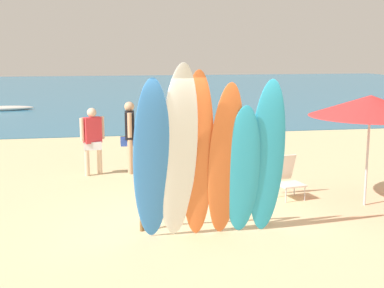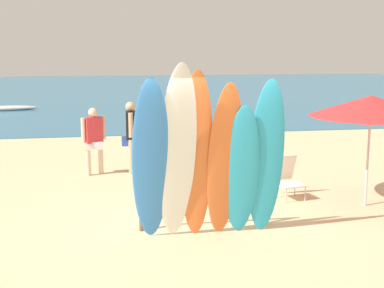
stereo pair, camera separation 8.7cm
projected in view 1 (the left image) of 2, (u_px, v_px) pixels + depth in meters
ground at (139, 118)px, 22.13m from camera, size 60.00×60.00×0.00m
ocean_water at (122, 90)px, 37.04m from camera, size 60.00×40.00×0.02m
surfboard_rack at (204, 199)px, 8.49m from camera, size 2.17×0.07×0.65m
surfboard_blue_0 at (152, 162)px, 7.63m from camera, size 0.58×0.75×2.53m
surfboard_white_1 at (178, 154)px, 7.68m from camera, size 0.64×0.79×2.73m
surfboard_orange_2 at (197, 156)px, 7.83m from camera, size 0.53×0.54×2.62m
surfboard_orange_3 at (225, 161)px, 7.91m from camera, size 0.58×0.59×2.44m
surfboard_teal_4 at (243, 171)px, 8.01m from camera, size 0.57×0.55×2.10m
surfboard_teal_5 at (267, 158)px, 8.02m from camera, size 0.58×0.55×2.48m
beachgoer_near_rack at (93, 137)px, 11.97m from camera, size 0.55×0.35×1.57m
beachgoer_strolling at (130, 132)px, 12.22m from camera, size 0.44×0.64×1.69m
beach_chair_red at (286, 176)px, 10.25m from camera, size 0.61×0.72×0.84m
beach_umbrella at (370, 106)px, 9.44m from camera, size 2.22×2.22×2.08m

